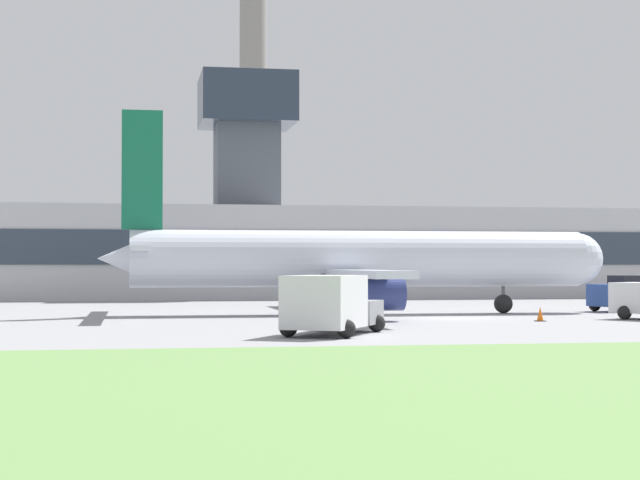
% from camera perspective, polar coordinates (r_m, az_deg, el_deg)
% --- Properties ---
extents(ground_plane, '(400.00, 400.00, 0.00)m').
position_cam_1_polar(ground_plane, '(54.32, 7.01, -4.16)').
color(ground_plane, gray).
extents(terminal_building, '(67.40, 11.08, 18.18)m').
position_cam_1_polar(terminal_building, '(88.36, -0.04, -0.26)').
color(terminal_building, '#B2B2B7').
rests_on(terminal_building, ground_plane).
extents(smokestack_left, '(3.63, 3.63, 45.68)m').
position_cam_1_polar(smokestack_left, '(126.04, -3.59, 7.93)').
color(smokestack_left, gray).
rests_on(smokestack_left, ground_plane).
extents(airplane, '(27.95, 26.21, 10.83)m').
position_cam_1_polar(airplane, '(57.96, 1.78, -1.10)').
color(airplane, silver).
rests_on(airplane, ground_plane).
extents(pushback_tug, '(4.27, 3.36, 2.08)m').
position_cam_1_polar(pushback_tug, '(63.99, 15.96, -2.84)').
color(pushback_tug, '#2D4C93').
rests_on(pushback_tug, ground_plane).
extents(baggage_truck, '(4.85, 6.17, 2.29)m').
position_cam_1_polar(baggage_truck, '(40.84, 0.55, -3.51)').
color(baggage_truck, gray).
rests_on(baggage_truck, ground_plane).
extents(traffic_cone_near_nose, '(0.46, 0.46, 0.70)m').
position_cam_1_polar(traffic_cone_near_nose, '(52.04, 11.66, -3.91)').
color(traffic_cone_near_nose, black).
rests_on(traffic_cone_near_nose, ground_plane).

